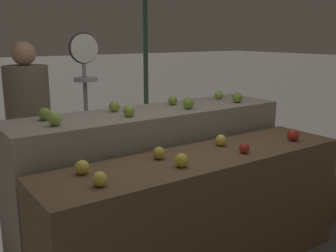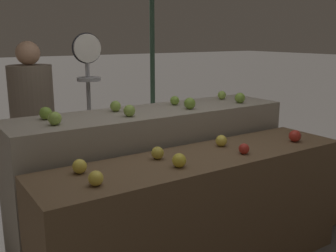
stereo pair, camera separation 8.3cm
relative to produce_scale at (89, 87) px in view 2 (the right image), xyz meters
The scene contains 20 objects.
display_counter_front 1.49m from the produce_scale, 78.93° to the right, with size 2.20×0.55×0.84m, color brown.
display_counter_back 0.96m from the produce_scale, 69.58° to the right, with size 2.20×0.55×1.05m, color gray.
apple_front_0 1.50m from the produce_scale, 111.13° to the right, with size 0.08×0.08×0.08m, color yellow.
apple_front_1 1.40m from the produce_scale, 90.04° to the right, with size 0.08×0.08×0.08m, color gold.
apple_front_2 1.50m from the produce_scale, 69.74° to the right, with size 0.07×0.07×0.07m, color #B72D23.
apple_front_3 1.74m from the produce_scale, 52.71° to the right, with size 0.09×0.09×0.09m, color #B72D23.
apple_front_4 1.30m from the produce_scale, 114.90° to the right, with size 0.08×0.08×0.08m, color yellow.
apple_front_5 1.20m from the produce_scale, 91.19° to the right, with size 0.08×0.08×0.08m, color gold.
apple_front_6 1.30m from the produce_scale, 66.41° to the right, with size 0.08×0.08×0.08m, color yellow.
apple_back_0 0.94m from the produce_scale, 125.34° to the right, with size 0.09×0.09×0.09m, color #8EB247.
apple_back_1 0.78m from the produce_scale, 91.23° to the right, with size 0.08×0.08×0.08m, color #8EB247.
apple_back_2 0.93m from the produce_scale, 56.71° to the right, with size 0.09×0.09×0.09m, color #7AA338.
apple_back_3 1.30m from the produce_scale, 37.16° to the right, with size 0.09×0.09×0.09m, color #7AA338.
apple_back_4 0.78m from the produce_scale, 133.95° to the right, with size 0.09×0.09×0.09m, color #7AA338.
apple_back_5 0.56m from the produce_scale, 91.64° to the right, with size 0.08×0.08×0.08m, color #8EB247.
apple_back_6 0.77m from the produce_scale, 47.85° to the right, with size 0.08×0.08×0.08m, color #7AA338.
apple_back_7 1.17m from the produce_scale, 28.01° to the right, with size 0.08×0.08×0.08m, color #8EB247.
produce_scale is the anchor object (origin of this frame).
person_vendor_at_scale 0.59m from the produce_scale, 141.78° to the left, with size 0.50×0.50×1.56m.
wooden_crate_side 2.28m from the produce_scale, 33.46° to the right, with size 0.45×0.45×0.45m, color brown.
Camera 2 is at (-1.52, -1.92, 1.60)m, focal length 42.00 mm.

